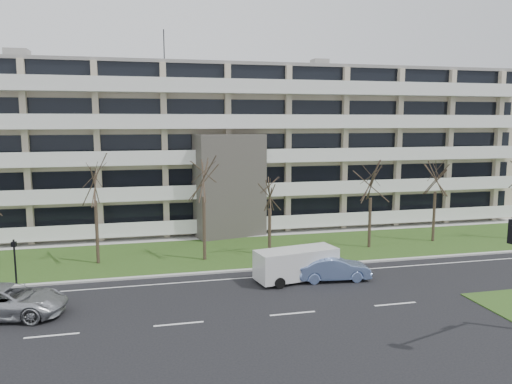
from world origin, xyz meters
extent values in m
plane|color=black|center=(0.00, 0.00, 0.00)|extent=(160.00, 160.00, 0.00)
cube|color=#2F4918|center=(0.00, 13.00, 0.03)|extent=(90.00, 10.00, 0.06)
cube|color=#B2B2AD|center=(0.00, 8.00, 0.06)|extent=(90.00, 0.35, 0.12)
cube|color=#B2B2AD|center=(0.00, 18.50, 0.04)|extent=(90.00, 2.00, 0.08)
cube|color=white|center=(0.00, 6.50, 0.01)|extent=(90.00, 0.12, 0.01)
cube|color=#C3B597|center=(0.00, 25.50, 7.50)|extent=(60.00, 12.00, 15.00)
cube|color=gray|center=(0.00, 25.50, 15.15)|extent=(60.50, 12.50, 0.30)
cube|color=#4C4742|center=(0.00, 18.50, 4.50)|extent=(6.39, 3.69, 9.00)
cube|color=black|center=(0.00, 18.30, 2.00)|extent=(4.92, 1.19, 3.50)
cube|color=gray|center=(-18.00, 25.50, 15.90)|extent=(2.00, 2.00, 1.20)
cylinder|color=black|center=(-5.00, 25.50, 17.00)|extent=(0.10, 0.10, 3.50)
cube|color=black|center=(0.00, 19.48, 2.10)|extent=(58.00, 0.10, 1.80)
cube|color=white|center=(0.00, 18.80, 0.60)|extent=(58.00, 1.40, 0.22)
cube|color=white|center=(0.00, 18.15, 1.20)|extent=(58.00, 0.08, 1.00)
cube|color=black|center=(0.00, 19.48, 5.10)|extent=(58.00, 0.10, 1.80)
cube|color=white|center=(0.00, 18.80, 3.60)|extent=(58.00, 1.40, 0.22)
cube|color=white|center=(0.00, 18.15, 4.20)|extent=(58.00, 0.08, 1.00)
cube|color=black|center=(0.00, 19.48, 8.10)|extent=(58.00, 0.10, 1.80)
cube|color=white|center=(0.00, 18.80, 6.60)|extent=(58.00, 1.40, 0.22)
cube|color=white|center=(0.00, 18.15, 7.20)|extent=(58.00, 0.08, 1.00)
cube|color=black|center=(0.00, 19.48, 11.10)|extent=(58.00, 0.10, 1.80)
cube|color=white|center=(0.00, 18.80, 9.60)|extent=(58.00, 1.40, 0.22)
cube|color=white|center=(0.00, 18.15, 10.20)|extent=(58.00, 0.08, 1.00)
cube|color=black|center=(0.00, 19.48, 14.10)|extent=(58.00, 0.10, 1.80)
cube|color=white|center=(0.00, 18.80, 12.60)|extent=(58.00, 1.40, 0.22)
cube|color=white|center=(0.00, 18.15, 13.20)|extent=(58.00, 0.08, 1.00)
imported|color=#AEB0B5|center=(-14.61, 3.06, 0.83)|extent=(6.43, 3.89, 1.67)
imported|color=#7995D2|center=(4.22, 4.82, 0.77)|extent=(4.84, 2.10, 1.55)
cube|color=silver|center=(1.90, 5.28, 1.12)|extent=(5.52, 2.86, 1.85)
cube|color=black|center=(1.90, 5.28, 1.66)|extent=(5.11, 2.65, 0.68)
cube|color=silver|center=(4.34, 5.73, 0.97)|extent=(0.67, 1.88, 1.17)
cylinder|color=black|center=(0.44, 4.02, 0.34)|extent=(0.71, 0.36, 0.68)
cylinder|color=black|center=(0.09, 5.94, 0.34)|extent=(0.71, 0.36, 0.68)
cylinder|color=black|center=(3.70, 4.62, 0.34)|extent=(0.71, 0.36, 0.68)
cylinder|color=black|center=(3.35, 6.53, 0.34)|extent=(0.71, 0.36, 0.68)
cylinder|color=black|center=(-15.35, 8.32, 1.46)|extent=(0.12, 0.12, 2.92)
cube|color=black|center=(-15.35, 8.32, 2.63)|extent=(0.32, 0.27, 0.31)
sphere|color=red|center=(-15.35, 8.32, 2.63)|extent=(0.14, 0.14, 0.14)
cylinder|color=#382B21|center=(-10.75, 12.12, 2.28)|extent=(0.24, 0.24, 4.57)
cylinder|color=#382B21|center=(-3.21, 11.30, 2.36)|extent=(0.24, 0.24, 4.72)
cylinder|color=#382B21|center=(1.79, 11.57, 1.79)|extent=(0.24, 0.24, 3.58)
cylinder|color=#382B21|center=(10.18, 11.89, 2.03)|extent=(0.24, 0.24, 4.07)
cylinder|color=#382B21|center=(16.38, 12.56, 2.12)|extent=(0.24, 0.24, 4.25)
camera|label=1|loc=(-7.70, -24.17, 10.14)|focal=35.00mm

